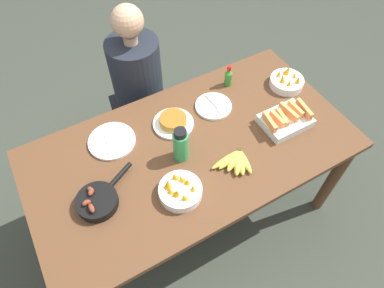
% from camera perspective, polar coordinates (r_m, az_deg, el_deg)
% --- Properties ---
extents(ground_plane, '(14.00, 14.00, 0.00)m').
position_cam_1_polar(ground_plane, '(2.47, 0.00, -11.09)').
color(ground_plane, '#383D33').
extents(dining_table, '(1.72, 0.91, 0.77)m').
position_cam_1_polar(dining_table, '(1.89, 0.00, -2.29)').
color(dining_table, brown).
rests_on(dining_table, ground_plane).
extents(banana_bunch, '(0.21, 0.17, 0.04)m').
position_cam_1_polar(banana_bunch, '(1.75, 7.32, -2.78)').
color(banana_bunch, gold).
rests_on(banana_bunch, dining_table).
extents(melon_tray, '(0.26, 0.20, 0.10)m').
position_cam_1_polar(melon_tray, '(1.95, 15.33, 3.97)').
color(melon_tray, silver).
rests_on(melon_tray, dining_table).
extents(skillet, '(0.32, 0.22, 0.08)m').
position_cam_1_polar(skillet, '(1.67, -15.41, -9.08)').
color(skillet, black).
rests_on(skillet, dining_table).
extents(frittata_plate_center, '(0.23, 0.23, 0.06)m').
position_cam_1_polar(frittata_plate_center, '(1.89, -3.15, 3.71)').
color(frittata_plate_center, white).
rests_on(frittata_plate_center, dining_table).
extents(empty_plate_near_front, '(0.21, 0.21, 0.02)m').
position_cam_1_polar(empty_plate_near_front, '(1.99, 3.59, 6.31)').
color(empty_plate_near_front, white).
rests_on(empty_plate_near_front, dining_table).
extents(empty_plate_far_left, '(0.25, 0.25, 0.02)m').
position_cam_1_polar(empty_plate_far_left, '(1.87, -13.22, 0.50)').
color(empty_plate_far_left, white).
rests_on(empty_plate_far_left, dining_table).
extents(fruit_bowl_mango, '(0.21, 0.21, 0.10)m').
position_cam_1_polar(fruit_bowl_mango, '(1.63, -2.02, -7.74)').
color(fruit_bowl_mango, white).
rests_on(fruit_bowl_mango, dining_table).
extents(fruit_bowl_citrus, '(0.20, 0.20, 0.10)m').
position_cam_1_polar(fruit_bowl_citrus, '(2.17, 15.50, 10.02)').
color(fruit_bowl_citrus, white).
rests_on(fruit_bowl_citrus, dining_table).
extents(water_bottle, '(0.08, 0.08, 0.21)m').
position_cam_1_polar(water_bottle, '(1.70, -1.89, -0.15)').
color(water_bottle, '#2D9351').
rests_on(water_bottle, dining_table).
extents(hot_sauce_bottle, '(0.04, 0.04, 0.14)m').
position_cam_1_polar(hot_sauce_bottle, '(2.09, 6.07, 11.09)').
color(hot_sauce_bottle, '#337F2D').
rests_on(hot_sauce_bottle, dining_table).
extents(person_figure, '(0.35, 0.35, 1.23)m').
position_cam_1_polar(person_figure, '(2.40, -8.47, 6.96)').
color(person_figure, black).
rests_on(person_figure, ground_plane).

